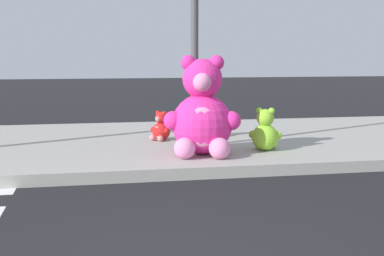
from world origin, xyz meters
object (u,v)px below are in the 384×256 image
at_px(sign_pole, 195,30).
at_px(plush_pink_large, 202,115).
at_px(plush_yellow, 210,125).
at_px(plush_lime, 265,133).
at_px(plush_red, 161,129).

height_order(sign_pole, plush_pink_large, sign_pole).
bearing_deg(sign_pole, plush_pink_large, -91.03).
height_order(plush_yellow, plush_lime, plush_lime).
relative_size(plush_pink_large, plush_red, 2.86).
height_order(plush_pink_large, plush_lime, plush_pink_large).
xyz_separation_m(sign_pole, plush_red, (-0.41, 0.69, -1.51)).
bearing_deg(plush_red, plush_pink_large, -72.63).
distance_m(plush_yellow, plush_lime, 1.40).
bearing_deg(plush_lime, plush_pink_large, -170.85).
distance_m(sign_pole, plush_lime, 1.78).
distance_m(plush_pink_large, plush_red, 1.39).
distance_m(plush_yellow, plush_red, 0.86).
xyz_separation_m(sign_pole, plush_lime, (0.94, -0.44, -1.45)).
bearing_deg(sign_pole, plush_lime, -24.98).
bearing_deg(plush_lime, sign_pole, 155.02).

